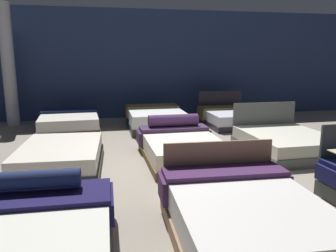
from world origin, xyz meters
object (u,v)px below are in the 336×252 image
(support_pillar, at_px, (8,65))
(bed_8, at_px, (230,117))
(bed_1, at_px, (245,218))
(bed_7, at_px, (156,119))
(bed_5, at_px, (286,142))
(bed_6, at_px, (69,123))
(bed_3, at_px, (61,157))
(bed_4, at_px, (182,147))
(bed_0, at_px, (28,243))

(support_pillar, bearing_deg, bed_8, -11.80)
(bed_1, relative_size, bed_7, 1.02)
(bed_5, bearing_deg, bed_6, 146.59)
(support_pillar, bearing_deg, bed_7, -18.04)
(bed_7, bearing_deg, support_pillar, 162.57)
(bed_3, relative_size, bed_4, 0.98)
(bed_5, height_order, bed_7, bed_5)
(bed_4, bearing_deg, support_pillar, 133.10)
(bed_5, bearing_deg, bed_8, 89.73)
(bed_4, bearing_deg, bed_7, 89.98)
(bed_3, height_order, bed_8, bed_8)
(bed_0, height_order, bed_8, bed_8)
(bed_5, height_order, bed_6, bed_5)
(bed_5, bearing_deg, bed_1, -127.46)
(bed_3, relative_size, bed_8, 1.08)
(support_pillar, bearing_deg, bed_3, -67.83)
(bed_1, bearing_deg, bed_3, 128.65)
(bed_0, xyz_separation_m, bed_8, (4.51, 6.10, -0.01))
(bed_0, relative_size, bed_1, 0.98)
(bed_4, bearing_deg, bed_3, -177.78)
(bed_3, height_order, bed_7, bed_7)
(bed_0, distance_m, bed_5, 5.48)
(bed_6, height_order, bed_8, bed_8)
(bed_3, xyz_separation_m, support_pillar, (-1.79, 4.40, 1.54))
(bed_0, distance_m, bed_8, 7.58)
(bed_3, distance_m, bed_4, 2.29)
(bed_5, distance_m, bed_6, 5.49)
(bed_1, bearing_deg, bed_0, -177.61)
(bed_5, relative_size, support_pillar, 0.59)
(bed_6, bearing_deg, bed_7, -2.34)
(bed_1, bearing_deg, bed_4, 91.02)
(bed_4, xyz_separation_m, support_pillar, (-4.08, 4.30, 1.51))
(bed_4, distance_m, bed_8, 3.72)
(bed_3, distance_m, support_pillar, 5.00)
(bed_7, height_order, bed_8, bed_8)
(bed_0, distance_m, bed_1, 2.21)
(bed_1, bearing_deg, bed_8, 71.72)
(bed_1, height_order, bed_6, bed_1)
(bed_5, height_order, bed_8, bed_5)
(bed_4, xyz_separation_m, bed_8, (2.23, 2.98, -0.01))
(bed_5, bearing_deg, support_pillar, 145.05)
(bed_4, relative_size, support_pillar, 0.62)
(bed_5, height_order, support_pillar, support_pillar)
(bed_0, height_order, bed_7, bed_0)
(bed_4, xyz_separation_m, bed_5, (2.24, -0.03, -0.02))
(bed_6, distance_m, support_pillar, 2.65)
(bed_6, distance_m, bed_7, 2.34)
(bed_6, height_order, bed_7, bed_7)
(bed_0, relative_size, bed_5, 1.01)
(bed_7, xyz_separation_m, bed_8, (2.25, 0.00, -0.04))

